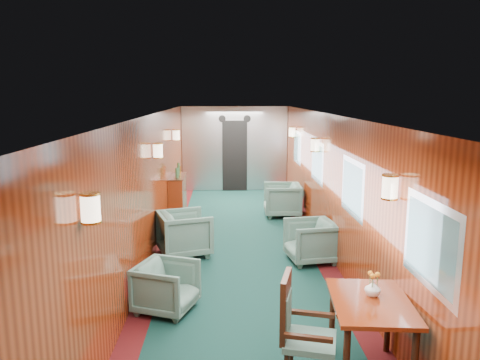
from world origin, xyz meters
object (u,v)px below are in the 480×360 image
Objects in this scene: armchair_left_far at (185,233)px; side_chair at (299,327)px; credenza at (178,196)px; armchair_right_far at (282,200)px; dining_table at (370,313)px; armchair_left_near at (167,287)px; armchair_right_near at (311,241)px.

side_chair is at bearing -178.12° from armchair_left_far.
armchair_left_far is at bearing -81.77° from credenza.
dining_table is at bearing 2.76° from armchair_right_far.
armchair_left_near is (0.31, -4.63, -0.16)m from credenza.
armchair_left_far is at bearing 125.46° from dining_table.
armchair_right_far is at bearing 173.11° from armchair_right_near.
dining_table reaches higher than armchair_right_near.
side_chair is 1.44× the size of armchair_right_near.
side_chair is 2.17m from armchair_left_near.
armchair_right_far is (-0.11, 2.95, 0.03)m from armchair_right_near.
dining_table reaches higher than armchair_left_near.
armchair_right_near is at bearing -31.45° from armchair_left_near.
dining_table reaches higher than armchair_left_far.
credenza is (-1.74, 6.24, -0.11)m from side_chair.
armchair_right_far is (2.04, 4.67, 0.05)m from armchair_left_near.
armchair_right_near is at bearing 92.76° from side_chair.
side_chair is 3.97m from armchair_left_far.
armchair_left_near is 5.09m from armchair_right_far.
armchair_left_near is 0.92× the size of armchair_right_near.
armchair_right_near is (0.01, 3.19, -0.31)m from dining_table.
armchair_left_far is at bearing -36.02° from armchair_right_far.
armchair_left_near is 2.76m from armchair_right_near.
armchair_left_far is 1.10× the size of armchair_right_near.
armchair_right_far is at bearing 99.45° from side_chair.
side_chair is at bearing -163.58° from dining_table.
armchair_left_far is 2.13m from armchair_right_near.
armchair_right_near is 2.95m from armchair_right_far.
side_chair is 6.31m from armchair_right_far.
armchair_right_near is at bearing 95.03° from dining_table.
credenza reaches higher than side_chair.
dining_table is at bearing -9.29° from armchair_right_near.
side_chair is (-0.71, -0.14, -0.07)m from dining_table.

